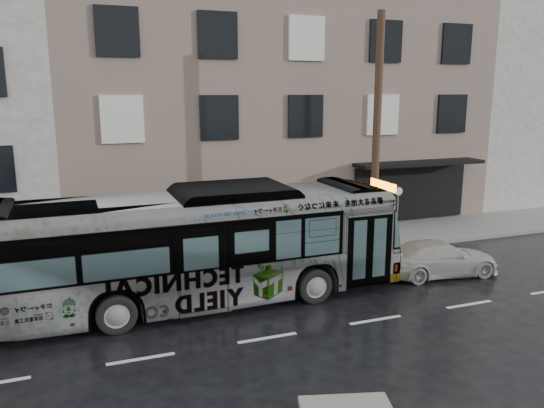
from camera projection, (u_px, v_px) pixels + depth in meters
The scene contains 8 objects.
ground at pixel (240, 303), 15.97m from camera, with size 120.00×120.00×0.00m, color black.
sidewalk at pixel (203, 254), 20.46m from camera, with size 90.00×3.60×0.15m, color gray.
building_taupe at pixel (260, 106), 28.17m from camera, with size 20.00×12.00×11.00m, color gray.
building_filler at pixel (536, 95), 34.45m from camera, with size 18.00×12.00×12.00m, color beige.
utility_pole_front at pixel (377, 134), 20.22m from camera, with size 0.30×0.30×9.00m, color #4F3627.
sign_post at pixel (397, 216), 21.27m from camera, with size 0.06×0.06×2.40m, color slate.
bus at pixel (195, 247), 15.62m from camera, with size 2.93×12.54×3.49m, color #B2B2B2.
white_sedan at pixel (439, 258), 18.28m from camera, with size 1.68×4.13×1.20m, color #B6B5AD.
Camera 1 is at (-4.23, -14.43, 6.24)m, focal length 35.00 mm.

